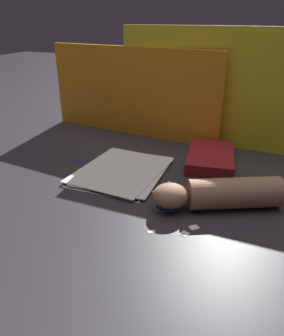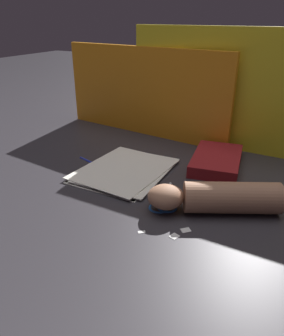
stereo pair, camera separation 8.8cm
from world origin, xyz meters
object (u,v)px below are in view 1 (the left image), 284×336
at_px(book_closed, 211,157).
at_px(hand_forearm, 220,194).
at_px(paper_stack, 122,171).
at_px(scissors, 165,200).

xyz_separation_m(book_closed, hand_forearm, (0.08, -0.28, 0.02)).
distance_m(paper_stack, book_closed, 0.32).
relative_size(paper_stack, hand_forearm, 0.96).
height_order(scissors, hand_forearm, hand_forearm).
bearing_deg(book_closed, scissors, -101.12).
relative_size(book_closed, hand_forearm, 0.80).
distance_m(book_closed, hand_forearm, 0.30).
distance_m(book_closed, scissors, 0.32).
bearing_deg(book_closed, hand_forearm, -74.05).
height_order(paper_stack, book_closed, book_closed).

